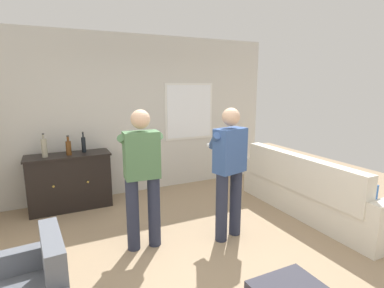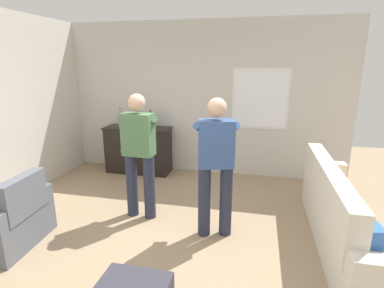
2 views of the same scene
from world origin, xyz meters
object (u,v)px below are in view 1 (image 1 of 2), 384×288
Objects in this scene: sideboard_cabinet at (70,181)px; bottle_wine_green at (84,144)px; person_standing_left at (142,173)px; bottle_liquor_amber at (44,148)px; couch at (306,193)px; person_standing_right at (229,167)px; bottle_spirits_clear at (69,147)px.

bottle_wine_green is at bearing 12.89° from sideboard_cabinet.
bottle_liquor_amber is at bearing 122.76° from person_standing_left.
couch is 6.97× the size of bottle_liquor_amber.
couch is 1.49× the size of person_standing_left.
person_standing_left is 1.00× the size of person_standing_right.
sideboard_cabinet is 3.79× the size of bottle_wine_green.
bottle_spirits_clear is 0.18× the size of person_standing_right.
couch is 2.54m from person_standing_left.
person_standing_left reaches higher than couch.
person_standing_left is at bearing -66.38° from bottle_spirits_clear.
bottle_wine_green is (0.25, 0.06, 0.57)m from sideboard_cabinet.
person_standing_right is at bearing -177.75° from couch.
sideboard_cabinet is at bearing -167.11° from bottle_wine_green.
bottle_liquor_amber is 1.90m from person_standing_left.
sideboard_cabinet is 0.75× the size of person_standing_right.
couch is 3.54m from bottle_wine_green.
person_standing_right reaches higher than sideboard_cabinet.
sideboard_cabinet is 0.56m from bottle_spirits_clear.
bottle_spirits_clear reaches higher than sideboard_cabinet.
bottle_wine_green is at bearing 24.20° from bottle_spirits_clear.
person_standing_right reaches higher than bottle_wine_green.
sideboard_cabinet is at bearing 6.57° from bottle_liquor_amber.
bottle_spirits_clear is at bearing -70.28° from sideboard_cabinet.
sideboard_cabinet is 1.85m from person_standing_left.
bottle_spirits_clear reaches higher than couch.
bottle_liquor_amber reaches higher than bottle_wine_green.
person_standing_right reaches higher than bottle_spirits_clear.
person_standing_right reaches higher than bottle_liquor_amber.
person_standing_left is (0.46, -1.69, -0.07)m from bottle_wine_green.
person_standing_right is (1.76, -1.87, 0.49)m from sideboard_cabinet.
person_standing_right is (1.74, -1.82, -0.06)m from bottle_spirits_clear.
bottle_wine_green is 1.08× the size of bottle_spirits_clear.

